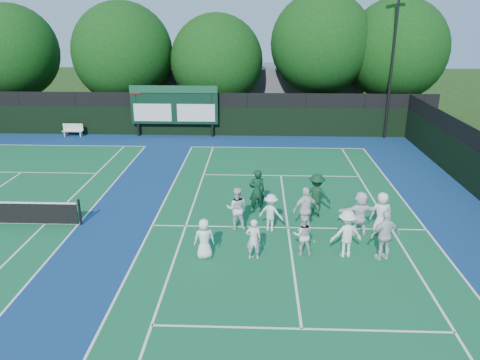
{
  "coord_description": "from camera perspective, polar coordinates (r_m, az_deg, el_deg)",
  "views": [
    {
      "loc": [
        -1.27,
        -16.06,
        8.09
      ],
      "look_at": [
        -2.0,
        3.0,
        1.3
      ],
      "focal_mm": 35.0,
      "sensor_mm": 36.0,
      "label": 1
    }
  ],
  "objects": [
    {
      "name": "tree_c",
      "position": [
        35.93,
        -2.59,
        14.06
      ],
      "size": [
        6.83,
        6.83,
        8.24
      ],
      "color": "black",
      "rests_on": "ground"
    },
    {
      "name": "tennis_ball_2",
      "position": [
        18.68,
        17.64,
        -6.95
      ],
      "size": [
        0.07,
        0.07,
        0.07
      ],
      "primitive_type": "sphere",
      "color": "#BAC617",
      "rests_on": "ground"
    },
    {
      "name": "court_apron",
      "position": [
        19.47,
        -12.14,
        -5.42
      ],
      "size": [
        34.0,
        32.0,
        0.01
      ],
      "primitive_type": "cube",
      "color": "navy",
      "rests_on": "ground"
    },
    {
      "name": "player_front_2",
      "position": [
        16.71,
        7.68,
        -6.65
      ],
      "size": [
        0.73,
        0.57,
        1.5
      ],
      "primitive_type": "imported",
      "rotation": [
        0.0,
        0.0,
        3.15
      ],
      "color": "silver",
      "rests_on": "ground"
    },
    {
      "name": "player_front_4",
      "position": [
        16.92,
        17.28,
        -6.46
      ],
      "size": [
        1.15,
        0.71,
        1.82
      ],
      "primitive_type": "imported",
      "rotation": [
        0.0,
        0.0,
        3.41
      ],
      "color": "silver",
      "rests_on": "ground"
    },
    {
      "name": "tree_b",
      "position": [
        37.12,
        -13.82,
        14.53
      ],
      "size": [
        7.44,
        7.44,
        9.08
      ],
      "color": "black",
      "rests_on": "ground"
    },
    {
      "name": "near_court",
      "position": [
        18.92,
        5.86,
        -5.8
      ],
      "size": [
        11.05,
        23.85,
        0.01
      ],
      "color": "#125A32",
      "rests_on": "ground"
    },
    {
      "name": "tennis_ball_0",
      "position": [
        16.64,
        1.53,
        -9.37
      ],
      "size": [
        0.07,
        0.07,
        0.07
      ],
      "primitive_type": "sphere",
      "color": "#BAC617",
      "rests_on": "ground"
    },
    {
      "name": "back_fence",
      "position": [
        33.1,
        -6.12,
        7.74
      ],
      "size": [
        34.0,
        0.08,
        3.0
      ],
      "color": "black",
      "rests_on": "ground"
    },
    {
      "name": "tree_d",
      "position": [
        36.02,
        10.08,
        15.75
      ],
      "size": [
        7.35,
        7.35,
        9.73
      ],
      "color": "black",
      "rests_on": "ground"
    },
    {
      "name": "tennis_ball_5",
      "position": [
        17.9,
        9.05,
        -7.43
      ],
      "size": [
        0.07,
        0.07,
        0.07
      ],
      "primitive_type": "sphere",
      "color": "#BAC617",
      "rests_on": "ground"
    },
    {
      "name": "player_back_2",
      "position": [
        18.3,
        7.99,
        -3.64
      ],
      "size": [
        1.18,
        0.83,
        1.86
      ],
      "primitive_type": "imported",
      "rotation": [
        0.0,
        0.0,
        3.53
      ],
      "color": "white",
      "rests_on": "ground"
    },
    {
      "name": "tree_e",
      "position": [
        37.16,
        18.68,
        14.52
      ],
      "size": [
        7.39,
        7.39,
        9.33
      ],
      "color": "black",
      "rests_on": "ground"
    },
    {
      "name": "player_front_0",
      "position": [
        16.38,
        -4.38,
        -7.15
      ],
      "size": [
        0.8,
        0.6,
        1.47
      ],
      "primitive_type": "imported",
      "rotation": [
        0.0,
        0.0,
        3.35
      ],
      "color": "white",
      "rests_on": "ground"
    },
    {
      "name": "scoreboard",
      "position": [
        32.7,
        -8.06,
        9.0
      ],
      "size": [
        6.0,
        0.21,
        3.55
      ],
      "color": "black",
      "rests_on": "ground"
    },
    {
      "name": "tennis_ball_1",
      "position": [
        19.4,
        14.99,
        -5.65
      ],
      "size": [
        0.07,
        0.07,
        0.07
      ],
      "primitive_type": "sphere",
      "color": "#BAC617",
      "rests_on": "ground"
    },
    {
      "name": "player_back_4",
      "position": [
        18.89,
        16.86,
        -3.89
      ],
      "size": [
        0.85,
        0.58,
        1.67
      ],
      "primitive_type": "imported",
      "rotation": [
        0.0,
        0.0,
        3.2
      ],
      "color": "white",
      "rests_on": "ground"
    },
    {
      "name": "player_back_0",
      "position": [
        18.44,
        -0.41,
        -3.48
      ],
      "size": [
        0.85,
        0.66,
        1.73
      ],
      "primitive_type": "imported",
      "rotation": [
        0.0,
        0.0,
        3.13
      ],
      "color": "silver",
      "rests_on": "ground"
    },
    {
      "name": "coach_right",
      "position": [
        19.85,
        9.29,
        -1.83
      ],
      "size": [
        1.34,
        0.98,
        1.86
      ],
      "primitive_type": "imported",
      "rotation": [
        0.0,
        0.0,
        2.88
      ],
      "color": "#0F371D",
      "rests_on": "ground"
    },
    {
      "name": "player_back_3",
      "position": [
        18.55,
        14.41,
        -3.93
      ],
      "size": [
        1.7,
        0.79,
        1.77
      ],
      "primitive_type": "imported",
      "rotation": [
        0.0,
        0.0,
        3.31
      ],
      "color": "white",
      "rests_on": "ground"
    },
    {
      "name": "ground",
      "position": [
        18.03,
        6.04,
        -7.19
      ],
      "size": [
        120.0,
        120.0,
        0.0
      ],
      "primitive_type": "plane",
      "color": "#1C370F",
      "rests_on": "ground"
    },
    {
      "name": "clubhouse",
      "position": [
        40.53,
        1.16,
        10.94
      ],
      "size": [
        18.0,
        6.0,
        4.0
      ],
      "primitive_type": "cube",
      "color": "#5E5D63",
      "rests_on": "ground"
    },
    {
      "name": "light_pole_right",
      "position": [
        33.0,
        18.29,
        15.54
      ],
      "size": [
        1.2,
        0.3,
        10.12
      ],
      "color": "black",
      "rests_on": "ground"
    },
    {
      "name": "bench",
      "position": [
        34.81,
        -19.69,
        5.81
      ],
      "size": [
        1.4,
        0.38,
        0.89
      ],
      "color": "silver",
      "rests_on": "ground"
    },
    {
      "name": "player_back_1",
      "position": [
        18.36,
        3.79,
        -3.98
      ],
      "size": [
        1.12,
        0.89,
        1.52
      ],
      "primitive_type": "imported",
      "rotation": [
        0.0,
        0.0,
        2.76
      ],
      "color": "white",
      "rests_on": "ground"
    },
    {
      "name": "player_front_3",
      "position": [
        16.8,
        12.85,
        -6.4
      ],
      "size": [
        1.22,
        0.84,
        1.73
      ],
      "primitive_type": "imported",
      "rotation": [
        0.0,
        0.0,
        3.33
      ],
      "color": "white",
      "rests_on": "ground"
    },
    {
      "name": "coach_left",
      "position": [
        19.93,
        2.08,
        -1.37
      ],
      "size": [
        0.8,
        0.63,
        1.93
      ],
      "primitive_type": "imported",
      "rotation": [
        0.0,
        0.0,
        3.41
      ],
      "color": "#0E331E",
      "rests_on": "ground"
    },
    {
      "name": "tree_a",
      "position": [
        40.21,
        -25.82,
        13.63
      ],
      "size": [
        7.0,
        7.0,
        8.91
      ],
      "color": "black",
      "rests_on": "ground"
    },
    {
      "name": "player_front_1",
      "position": [
        16.27,
        1.66,
        -7.22
      ],
      "size": [
        0.57,
        0.4,
        1.5
      ],
      "primitive_type": "imported",
      "rotation": [
        0.0,
        0.0,
        3.22
      ],
      "color": "silver",
      "rests_on": "ground"
    }
  ]
}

